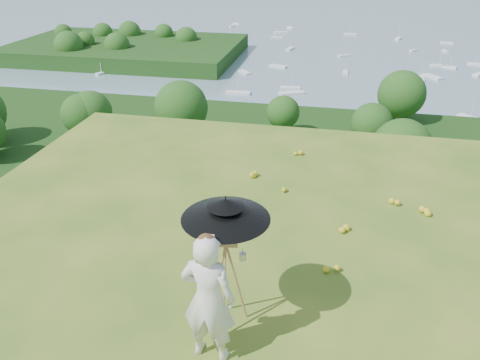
# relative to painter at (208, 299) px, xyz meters

# --- Properties ---
(ground) EXTENTS (14.00, 14.00, 0.00)m
(ground) POSITION_rel_painter_xyz_m (1.06, 1.43, -0.93)
(ground) COLOR #3A631C
(ground) RESTS_ON ground
(forest_slope) EXTENTS (140.00, 56.00, 22.00)m
(forest_slope) POSITION_rel_painter_xyz_m (1.06, 36.43, -29.93)
(forest_slope) COLOR black
(forest_slope) RESTS_ON bay_water
(shoreline_tier) EXTENTS (170.00, 28.00, 8.00)m
(shoreline_tier) POSITION_rel_painter_xyz_m (1.06, 76.43, -36.93)
(shoreline_tier) COLOR gray
(shoreline_tier) RESTS_ON bay_water
(bay_water) EXTENTS (700.00, 700.00, 0.00)m
(bay_water) POSITION_rel_painter_xyz_m (1.06, 241.43, -34.93)
(bay_water) COLOR slate
(bay_water) RESTS_ON ground
(peninsula) EXTENTS (90.00, 60.00, 12.00)m
(peninsula) POSITION_rel_painter_xyz_m (-73.94, 156.43, -29.93)
(peninsula) COLOR black
(peninsula) RESTS_ON bay_water
(slope_trees) EXTENTS (110.00, 50.00, 6.00)m
(slope_trees) POSITION_rel_painter_xyz_m (1.06, 36.43, -15.93)
(slope_trees) COLOR #1A4D17
(slope_trees) RESTS_ON forest_slope
(harbor_town) EXTENTS (110.00, 22.00, 5.00)m
(harbor_town) POSITION_rel_painter_xyz_m (1.06, 76.43, -30.43)
(harbor_town) COLOR silver
(harbor_town) RESTS_ON shoreline_tier
(moored_boats) EXTENTS (140.00, 140.00, 0.70)m
(moored_boats) POSITION_rel_painter_xyz_m (-11.44, 162.43, -34.58)
(moored_boats) COLOR white
(moored_boats) RESTS_ON bay_water
(wildflowers) EXTENTS (10.00, 10.50, 0.12)m
(wildflowers) POSITION_rel_painter_xyz_m (1.06, 1.68, -0.87)
(wildflowers) COLOR gold
(wildflowers) RESTS_ON ground
(painter) EXTENTS (0.71, 0.49, 1.87)m
(painter) POSITION_rel_painter_xyz_m (0.00, 0.00, 0.00)
(painter) COLOR silver
(painter) RESTS_ON ground
(field_easel) EXTENTS (0.70, 0.70, 1.64)m
(field_easel) POSITION_rel_painter_xyz_m (0.08, 0.61, -0.11)
(field_easel) COLOR #996240
(field_easel) RESTS_ON ground
(sun_umbrella) EXTENTS (1.29, 1.29, 0.68)m
(sun_umbrella) POSITION_rel_painter_xyz_m (0.08, 0.64, 0.76)
(sun_umbrella) COLOR black
(sun_umbrella) RESTS_ON field_easel
(painter_cap) EXTENTS (0.23, 0.27, 0.10)m
(painter_cap) POSITION_rel_painter_xyz_m (0.00, 0.00, 0.88)
(painter_cap) COLOR #D47485
(painter_cap) RESTS_ON painter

